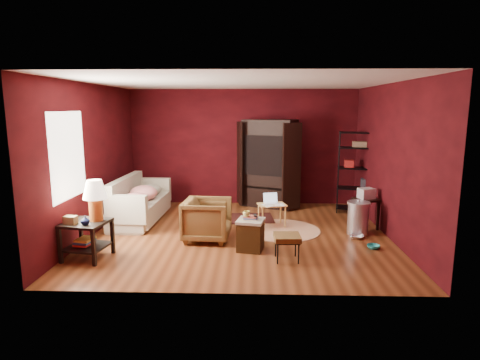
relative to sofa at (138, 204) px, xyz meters
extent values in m
cube|color=brown|center=(2.17, -0.78, -0.39)|extent=(5.50, 5.00, 0.02)
cube|color=white|center=(2.17, -0.78, 2.43)|extent=(5.50, 5.00, 0.02)
cube|color=#45090E|center=(2.17, 1.73, 1.02)|extent=(5.50, 0.02, 2.80)
cube|color=#45090E|center=(2.17, -3.29, 1.02)|extent=(5.50, 0.02, 2.80)
cube|color=#45090E|center=(-0.59, -0.78, 1.02)|extent=(0.02, 5.00, 2.80)
cube|color=#45090E|center=(4.93, -0.78, 1.02)|extent=(0.02, 5.00, 2.80)
cube|color=white|center=(-0.56, -1.78, 1.22)|extent=(0.02, 1.20, 1.40)
imported|color=#AEAB96|center=(0.00, 0.00, 0.00)|extent=(0.58, 1.95, 0.76)
imported|color=black|center=(1.60, -1.15, 0.03)|extent=(0.80, 0.85, 0.83)
imported|color=silver|center=(4.32, -0.99, -0.25)|extent=(0.26, 0.14, 0.25)
imported|color=teal|center=(4.46, -1.53, -0.27)|extent=(0.22, 0.11, 0.21)
imported|color=#0C163D|center=(-0.14, -2.27, 0.28)|extent=(0.14, 0.15, 0.14)
imported|color=#D2D066|center=(2.31, -1.69, 0.27)|extent=(0.13, 0.11, 0.12)
cube|color=black|center=(-0.20, -2.11, 0.20)|extent=(0.72, 0.72, 0.04)
cube|color=black|center=(-0.20, -2.11, -0.19)|extent=(0.67, 0.67, 0.03)
cube|color=black|center=(-0.53, -2.34, -0.09)|extent=(0.06, 0.06, 0.59)
cube|color=black|center=(0.03, -2.43, -0.09)|extent=(0.06, 0.06, 0.59)
cube|color=black|center=(-0.44, -1.78, -0.09)|extent=(0.06, 0.06, 0.59)
cube|color=black|center=(0.12, -1.87, -0.09)|extent=(0.06, 0.06, 0.59)
cylinder|color=orange|center=(-0.06, -2.03, 0.39)|extent=(0.24, 0.24, 0.36)
cone|color=#F2E5C6|center=(-0.06, -2.03, 0.72)|extent=(0.43, 0.43, 0.29)
cube|color=#8F854E|center=(-0.38, -2.24, 0.28)|extent=(0.21, 0.15, 0.13)
cube|color=#D03A34|center=(-0.25, -2.10, -0.14)|extent=(0.27, 0.33, 0.03)
cube|color=#347CD0|center=(-0.24, -2.10, -0.11)|extent=(0.27, 0.33, 0.03)
cube|color=#EAD74E|center=(-0.23, -2.10, -0.07)|extent=(0.27, 0.33, 0.03)
cube|color=#AEAB96|center=(0.08, 0.02, -0.11)|extent=(0.84, 1.88, 0.39)
cube|color=#AEAB96|center=(-0.26, 0.03, 0.16)|extent=(0.23, 1.86, 0.78)
cube|color=#AEAB96|center=(0.05, -0.91, 0.11)|extent=(0.78, 0.20, 0.54)
cube|color=#AEAB96|center=(0.11, 0.94, 0.11)|extent=(0.78, 0.20, 0.54)
ellipsoid|color=red|center=(0.11, -0.52, 0.20)|extent=(0.52, 0.52, 0.27)
ellipsoid|color=red|center=(0.13, 0.01, 0.22)|extent=(0.58, 0.58, 0.31)
ellipsoid|color=#AEAB96|center=(0.15, 0.50, 0.19)|extent=(0.48, 0.48, 0.25)
cube|color=#3E260E|center=(2.38, -1.66, -0.14)|extent=(0.48, 0.48, 0.48)
cube|color=#AEAB96|center=(2.38, -1.66, 0.13)|extent=(0.51, 0.51, 0.04)
cube|color=beige|center=(2.38, -1.66, 0.16)|extent=(0.26, 0.22, 0.02)
cube|color=#486AA9|center=(2.38, -1.66, 0.18)|extent=(0.24, 0.19, 0.02)
cube|color=#C15A48|center=(2.38, -1.66, 0.20)|extent=(0.25, 0.22, 0.02)
cube|color=black|center=(2.46, -1.64, 0.22)|extent=(0.06, 0.15, 0.02)
cube|color=black|center=(2.95, -2.10, -0.01)|extent=(0.42, 0.42, 0.08)
cube|color=black|center=(2.95, -2.10, -0.06)|extent=(0.38, 0.38, 0.02)
cylinder|color=black|center=(2.80, -2.26, -0.22)|extent=(0.02, 0.02, 0.33)
cylinder|color=black|center=(3.12, -2.25, -0.22)|extent=(0.02, 0.02, 0.33)
cylinder|color=black|center=(2.79, -1.94, -0.22)|extent=(0.02, 0.02, 0.33)
cylinder|color=black|center=(3.10, -1.93, -0.22)|extent=(0.02, 0.02, 0.33)
cylinder|color=beige|center=(2.98, -0.54, -0.37)|extent=(1.53, 1.53, 0.01)
cube|color=#441512|center=(2.22, 0.24, -0.36)|extent=(1.32, 0.95, 0.01)
cube|color=#FFD174|center=(2.80, -0.28, 0.07)|extent=(0.61, 0.49, 0.03)
cylinder|color=#FFD174|center=(2.61, -0.48, -0.16)|extent=(0.04, 0.04, 0.45)
cylinder|color=#FFD174|center=(3.06, -0.37, -0.16)|extent=(0.04, 0.04, 0.45)
cylinder|color=#FFD174|center=(2.53, -0.19, -0.16)|extent=(0.04, 0.04, 0.45)
cylinder|color=#FFD174|center=(2.99, -0.07, -0.16)|extent=(0.04, 0.04, 0.45)
cube|color=white|center=(2.79, -0.25, 0.09)|extent=(0.32, 0.26, 0.01)
cube|color=silver|center=(2.77, -0.16, 0.19)|extent=(0.29, 0.13, 0.19)
cube|color=white|center=(2.71, -0.39, 0.08)|extent=(0.29, 0.32, 0.00)
cube|color=white|center=(2.94, -0.32, 0.08)|extent=(0.20, 0.28, 0.00)
cube|color=black|center=(2.81, 1.46, 0.66)|extent=(1.37, 1.09, 2.08)
cube|color=black|center=(2.77, 1.36, 0.88)|extent=(1.10, 0.85, 0.93)
cube|color=black|center=(2.09, 1.45, 0.66)|extent=(0.15, 0.49, 1.97)
cube|color=black|center=(3.29, 0.91, 0.66)|extent=(0.45, 0.30, 1.97)
cube|color=#282B2D|center=(2.79, 1.41, 0.77)|extent=(0.84, 0.78, 0.57)
cube|color=black|center=(2.68, 1.16, 0.77)|extent=(0.51, 0.23, 0.44)
cube|color=black|center=(2.79, 1.41, 0.11)|extent=(1.12, 0.90, 0.05)
cylinder|color=black|center=(4.32, 0.80, 0.54)|extent=(0.03, 0.03, 1.83)
cylinder|color=black|center=(5.16, 0.63, 0.54)|extent=(0.03, 0.03, 1.83)
cylinder|color=black|center=(4.39, 1.16, 0.54)|extent=(0.03, 0.03, 1.83)
cylinder|color=black|center=(5.23, 0.99, 0.54)|extent=(0.03, 0.03, 1.83)
cube|color=black|center=(4.77, 0.90, -0.28)|extent=(0.95, 0.55, 0.03)
cube|color=black|center=(4.77, 0.90, 0.18)|extent=(0.95, 0.55, 0.03)
cube|color=black|center=(4.77, 0.90, 0.64)|extent=(0.95, 0.55, 0.03)
cube|color=black|center=(4.77, 0.90, 1.10)|extent=(0.95, 0.55, 0.03)
cube|color=black|center=(4.77, 0.90, 1.43)|extent=(0.95, 0.55, 0.03)
cube|color=maroon|center=(4.57, 0.94, 0.74)|extent=(0.25, 0.29, 0.16)
cube|color=#2F2F3A|center=(4.97, 0.86, 0.30)|extent=(0.30, 0.30, 0.20)
cube|color=brown|center=(4.77, 0.90, 1.18)|extent=(0.34, 0.26, 0.12)
cube|color=black|center=(4.63, -0.36, 0.21)|extent=(0.52, 0.52, 0.04)
cube|color=black|center=(4.53, -0.58, -0.09)|extent=(0.05, 0.05, 0.59)
cube|color=black|center=(4.85, -0.46, -0.09)|extent=(0.05, 0.05, 0.59)
cube|color=black|center=(4.41, -0.26, -0.09)|extent=(0.05, 0.05, 0.59)
cube|color=black|center=(4.73, -0.14, -0.09)|extent=(0.05, 0.05, 0.59)
cube|color=silver|center=(4.63, -0.36, 0.33)|extent=(0.34, 0.31, 0.20)
cylinder|color=silver|center=(4.40, -0.72, -0.09)|extent=(0.43, 0.43, 0.58)
cylinder|color=silver|center=(4.40, -0.72, 0.22)|extent=(0.47, 0.47, 0.04)
sphere|color=silver|center=(4.40, -0.72, 0.26)|extent=(0.06, 0.06, 0.06)
camera|label=1|loc=(2.42, -8.08, 1.98)|focal=30.00mm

